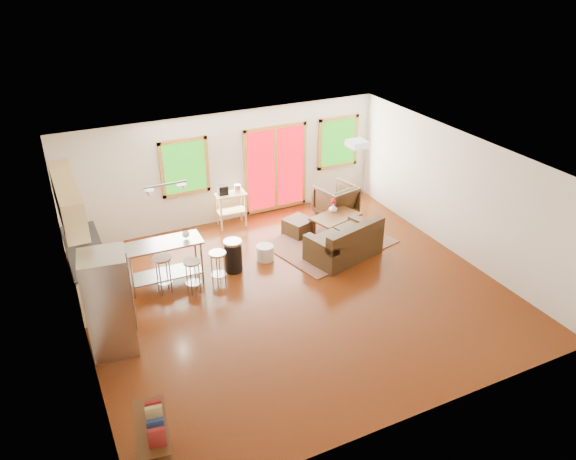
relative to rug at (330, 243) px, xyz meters
name	(u,v)px	position (x,y,z in m)	size (l,w,h in m)	color
floor	(295,293)	(-1.55, -1.40, -0.02)	(7.50, 7.00, 0.02)	#3E1705
ceiling	(296,163)	(-1.55, -1.40, 2.60)	(7.50, 7.00, 0.02)	white
back_wall	(227,168)	(-1.55, 2.11, 1.29)	(7.50, 0.02, 2.60)	silver
left_wall	(76,282)	(-5.31, -1.40, 1.29)	(0.02, 7.00, 2.60)	silver
right_wall	(459,195)	(2.21, -1.40, 1.29)	(0.02, 7.00, 2.60)	silver
front_wall	(416,346)	(-1.55, -4.91, 1.29)	(7.50, 0.02, 2.60)	silver
window_left	(185,167)	(-2.55, 2.06, 1.49)	(1.10, 0.05, 1.30)	#16530C
french_doors	(276,168)	(-0.35, 2.06, 1.09)	(1.60, 0.05, 2.10)	#AB0009
window_right	(338,142)	(1.35, 2.06, 1.49)	(1.10, 0.05, 1.30)	#16530C
rug	(330,243)	(0.00, 0.00, 0.00)	(2.46, 1.90, 0.02)	#58663D
loveseat	(345,243)	(-0.01, -0.65, 0.31)	(1.71, 1.24, 0.82)	black
coffee_table	(336,218)	(0.35, 0.38, 0.36)	(1.21, 0.91, 0.43)	#3E230E
armchair	(336,199)	(0.82, 1.17, 0.42)	(0.83, 0.78, 0.86)	black
ottoman	(298,227)	(-0.43, 0.69, 0.17)	(0.55, 0.55, 0.37)	black
pouf	(265,253)	(-1.56, -0.02, 0.15)	(0.36, 0.36, 0.32)	beige
vase	(333,207)	(0.42, 0.62, 0.51)	(0.22, 0.22, 0.33)	silver
book	(346,211)	(0.56, 0.29, 0.53)	(0.21, 0.03, 0.28)	maroon
cabinets	(83,250)	(-5.04, 0.30, 0.92)	(0.64, 2.24, 2.30)	#DEB972
refrigerator	(110,303)	(-4.90, -1.58, 0.87)	(0.79, 0.77, 1.76)	#B7BABC
island	(164,256)	(-3.66, -0.07, 0.62)	(1.47, 0.62, 0.92)	#B7BABC
cup	(186,234)	(-3.21, -0.10, 1.01)	(0.14, 0.11, 0.14)	white
bar_stool_a	(163,266)	(-3.76, -0.30, 0.55)	(0.38, 0.38, 0.76)	#B7BABC
bar_stool_b	(192,269)	(-3.26, -0.55, 0.49)	(0.37, 0.37, 0.68)	#B7BABC
bar_stool_c	(218,261)	(-2.74, -0.48, 0.50)	(0.40, 0.40, 0.69)	#B7BABC
trash_can	(233,256)	(-2.31, -0.15, 0.33)	(0.44, 0.44, 0.68)	black
kitchen_cart	(230,198)	(-1.66, 1.75, 0.70)	(0.71, 0.48, 1.04)	#DEB972
bookshelf	(155,451)	(-4.90, -4.33, 0.44)	(0.53, 1.02, 1.15)	#3E230E
ceiling_flush	(357,144)	(0.05, -0.80, 2.52)	(0.35, 0.35, 0.12)	white
pendant_light	(166,190)	(-3.45, 0.10, 1.89)	(0.80, 0.18, 0.79)	gray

